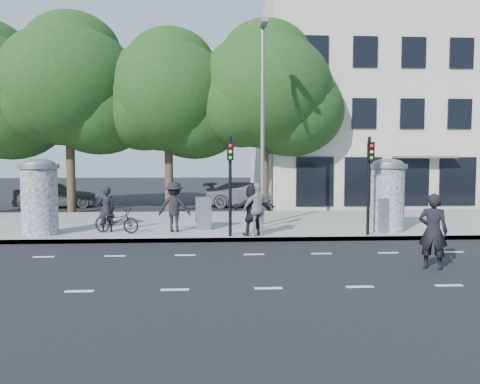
{
  "coord_description": "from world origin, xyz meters",
  "views": [
    {
      "loc": [
        -1.18,
        -12.03,
        2.77
      ],
      "look_at": [
        -0.28,
        3.5,
        1.69
      ],
      "focal_mm": 35.0,
      "sensor_mm": 36.0,
      "label": 1
    }
  ],
  "objects": [
    {
      "name": "car_right",
      "position": [
        0.86,
        14.78,
        0.72
      ],
      "size": [
        3.34,
        5.35,
        1.45
      ],
      "primitive_type": "imported",
      "rotation": [
        0.0,
        0.0,
        1.29
      ],
      "color": "slate",
      "rests_on": "ground"
    },
    {
      "name": "street_lamp",
      "position": [
        0.8,
        6.63,
        4.79
      ],
      "size": [
        0.25,
        0.93,
        8.0
      ],
      "color": "slate",
      "rests_on": "sidewalk"
    },
    {
      "name": "ped_e",
      "position": [
        0.34,
        3.85,
        1.06
      ],
      "size": [
        1.2,
        0.91,
        1.82
      ],
      "primitive_type": "imported",
      "rotation": [
        0.0,
        0.0,
        3.46
      ],
      "color": "gray",
      "rests_on": "sidewalk"
    },
    {
      "name": "ped_f",
      "position": [
        0.18,
        3.95,
        1.04
      ],
      "size": [
        1.71,
        0.77,
        1.79
      ],
      "primitive_type": "imported",
      "rotation": [
        0.0,
        0.0,
        3.25
      ],
      "color": "black",
      "rests_on": "sidewalk"
    },
    {
      "name": "building",
      "position": [
        12.0,
        19.99,
        5.99
      ],
      "size": [
        20.3,
        15.85,
        12.0
      ],
      "color": "#BEB89F",
      "rests_on": "ground"
    },
    {
      "name": "ad_column_right",
      "position": [
        5.2,
        4.7,
        1.54
      ],
      "size": [
        1.36,
        1.36,
        2.65
      ],
      "color": "beige",
      "rests_on": "sidewalk"
    },
    {
      "name": "man_road",
      "position": [
        4.36,
        -0.64,
        0.96
      ],
      "size": [
        0.84,
        0.75,
        1.93
      ],
      "primitive_type": "imported",
      "rotation": [
        0.0,
        0.0,
        2.61
      ],
      "color": "black",
      "rests_on": "ground"
    },
    {
      "name": "lane_dash_near",
      "position": [
        0.0,
        -2.2,
        0.0
      ],
      "size": [
        32.0,
        0.12,
        0.01
      ],
      "primitive_type": "cube",
      "color": "silver",
      "rests_on": "ground"
    },
    {
      "name": "car_left",
      "position": [
        -10.2,
        15.2,
        0.77
      ],
      "size": [
        3.12,
        4.83,
        1.53
      ],
      "primitive_type": "imported",
      "rotation": [
        0.0,
        0.0,
        1.89
      ],
      "color": "#53565A",
      "rests_on": "ground"
    },
    {
      "name": "cabinet_right",
      "position": [
        5.03,
        4.33,
        0.77
      ],
      "size": [
        0.68,
        0.56,
        1.25
      ],
      "primitive_type": "cube",
      "rotation": [
        0.0,
        0.0,
        0.22
      ],
      "color": "gray",
      "rests_on": "sidewalk"
    },
    {
      "name": "tree_center",
      "position": [
        1.5,
        12.3,
        6.31
      ],
      "size": [
        7.0,
        7.0,
        9.3
      ],
      "color": "#38281C",
      "rests_on": "ground"
    },
    {
      "name": "tree_mid_left",
      "position": [
        -8.5,
        12.5,
        6.5
      ],
      "size": [
        7.2,
        7.2,
        9.57
      ],
      "color": "#38281C",
      "rests_on": "ground"
    },
    {
      "name": "lane_dash_far",
      "position": [
        0.0,
        1.4,
        0.0
      ],
      "size": [
        32.0,
        0.12,
        0.01
      ],
      "primitive_type": "cube",
      "color": "silver",
      "rests_on": "ground"
    },
    {
      "name": "traffic_pole_near",
      "position": [
        -0.6,
        3.79,
        2.23
      ],
      "size": [
        0.22,
        0.31,
        3.4
      ],
      "color": "black",
      "rests_on": "sidewalk"
    },
    {
      "name": "ped_b",
      "position": [
        -5.03,
        4.98,
        0.97
      ],
      "size": [
        0.7,
        0.58,
        1.64
      ],
      "primitive_type": "imported",
      "rotation": [
        0.0,
        0.0,
        3.5
      ],
      "color": "black",
      "rests_on": "sidewalk"
    },
    {
      "name": "ad_column_left",
      "position": [
        -7.2,
        4.5,
        1.54
      ],
      "size": [
        1.36,
        1.36,
        2.65
      ],
      "color": "beige",
      "rests_on": "sidewalk"
    },
    {
      "name": "ground",
      "position": [
        0.0,
        0.0,
        0.0
      ],
      "size": [
        120.0,
        120.0,
        0.0
      ],
      "primitive_type": "plane",
      "color": "black",
      "rests_on": "ground"
    },
    {
      "name": "ped_d",
      "position": [
        -2.59,
        4.95,
        1.06
      ],
      "size": [
        1.21,
        0.74,
        1.81
      ],
      "primitive_type": "imported",
      "rotation": [
        0.0,
        0.0,
        3.09
      ],
      "color": "black",
      "rests_on": "sidewalk"
    },
    {
      "name": "traffic_pole_far",
      "position": [
        4.2,
        3.79,
        2.23
      ],
      "size": [
        0.22,
        0.31,
        3.4
      ],
      "color": "black",
      "rests_on": "sidewalk"
    },
    {
      "name": "bicycle",
      "position": [
        -4.62,
        4.73,
        0.6
      ],
      "size": [
        1.08,
        1.8,
        0.89
      ],
      "primitive_type": "imported",
      "rotation": [
        0.0,
        0.0,
        1.27
      ],
      "color": "black",
      "rests_on": "sidewalk"
    },
    {
      "name": "sidewalk",
      "position": [
        0.0,
        7.5,
        0.07
      ],
      "size": [
        40.0,
        8.0,
        0.15
      ],
      "primitive_type": "cube",
      "color": "gray",
      "rests_on": "ground"
    },
    {
      "name": "cabinet_left",
      "position": [
        -1.54,
        5.47,
        0.76
      ],
      "size": [
        0.59,
        0.44,
        1.21
      ],
      "primitive_type": "cube",
      "rotation": [
        0.0,
        0.0,
        -0.02
      ],
      "color": "slate",
      "rests_on": "sidewalk"
    },
    {
      "name": "tree_near_left",
      "position": [
        -3.5,
        12.7,
        6.06
      ],
      "size": [
        6.8,
        6.8,
        8.97
      ],
      "color": "#38281C",
      "rests_on": "ground"
    },
    {
      "name": "curb",
      "position": [
        0.0,
        3.55,
        0.07
      ],
      "size": [
        40.0,
        0.1,
        0.16
      ],
      "primitive_type": "cube",
      "color": "slate",
      "rests_on": "ground"
    }
  ]
}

